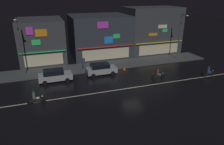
{
  "coord_description": "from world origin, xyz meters",
  "views": [
    {
      "loc": [
        -9.85,
        -21.24,
        11.15
      ],
      "look_at": [
        -1.84,
        2.53,
        1.33
      ],
      "focal_mm": 33.1,
      "sensor_mm": 36.0,
      "label": 1
    }
  ],
  "objects_px": {
    "parked_car_trailing": "(101,69)",
    "motorcycle_opposite_lane": "(35,98)",
    "streetlamp_mid": "(180,33)",
    "motorcycle_following": "(158,75)",
    "parked_car_near_kerb": "(55,75)",
    "motorcycle_lead": "(209,72)",
    "pedestrian_on_sidewalk": "(84,64)",
    "streetlamp_west": "(20,43)",
    "traffic_cone": "(124,68)"
  },
  "relations": [
    {
      "from": "streetlamp_mid",
      "to": "motorcycle_following",
      "type": "xyz_separation_m",
      "value": [
        -7.76,
        -6.56,
        -4.0
      ]
    },
    {
      "from": "parked_car_trailing",
      "to": "parked_car_near_kerb",
      "type": "bearing_deg",
      "value": -176.36
    },
    {
      "from": "motorcycle_following",
      "to": "traffic_cone",
      "type": "xyz_separation_m",
      "value": [
        -3.04,
        4.73,
        -0.36
      ]
    },
    {
      "from": "motorcycle_following",
      "to": "motorcycle_lead",
      "type": "bearing_deg",
      "value": -7.99
    },
    {
      "from": "motorcycle_lead",
      "to": "motorcycle_opposite_lane",
      "type": "distance_m",
      "value": 23.03
    },
    {
      "from": "motorcycle_opposite_lane",
      "to": "pedestrian_on_sidewalk",
      "type": "bearing_deg",
      "value": -129.85
    },
    {
      "from": "parked_car_near_kerb",
      "to": "motorcycle_lead",
      "type": "xyz_separation_m",
      "value": [
        20.58,
        -5.1,
        -0.24
      ]
    },
    {
      "from": "parked_car_trailing",
      "to": "motorcycle_opposite_lane",
      "type": "distance_m",
      "value": 10.62
    },
    {
      "from": "streetlamp_mid",
      "to": "parked_car_near_kerb",
      "type": "distance_m",
      "value": 21.63
    },
    {
      "from": "traffic_cone",
      "to": "motorcycle_lead",
      "type": "bearing_deg",
      "value": -30.93
    },
    {
      "from": "parked_car_trailing",
      "to": "traffic_cone",
      "type": "height_order",
      "value": "parked_car_trailing"
    },
    {
      "from": "streetlamp_west",
      "to": "motorcycle_lead",
      "type": "distance_m",
      "value": 26.36
    },
    {
      "from": "parked_car_near_kerb",
      "to": "parked_car_trailing",
      "type": "relative_size",
      "value": 1.0
    },
    {
      "from": "streetlamp_west",
      "to": "motorcycle_following",
      "type": "bearing_deg",
      "value": -22.81
    },
    {
      "from": "motorcycle_lead",
      "to": "parked_car_near_kerb",
      "type": "bearing_deg",
      "value": 168.14
    },
    {
      "from": "streetlamp_mid",
      "to": "parked_car_trailing",
      "type": "xyz_separation_m",
      "value": [
        -14.66,
        -2.47,
        -3.76
      ]
    },
    {
      "from": "streetlamp_west",
      "to": "motorcycle_lead",
      "type": "bearing_deg",
      "value": -19.53
    },
    {
      "from": "pedestrian_on_sidewalk",
      "to": "motorcycle_lead",
      "type": "relative_size",
      "value": 1.03
    },
    {
      "from": "streetlamp_mid",
      "to": "motorcycle_following",
      "type": "bearing_deg",
      "value": -139.79
    },
    {
      "from": "motorcycle_lead",
      "to": "traffic_cone",
      "type": "height_order",
      "value": "motorcycle_lead"
    },
    {
      "from": "parked_car_trailing",
      "to": "motorcycle_following",
      "type": "relative_size",
      "value": 2.26
    },
    {
      "from": "streetlamp_mid",
      "to": "traffic_cone",
      "type": "relative_size",
      "value": 13.97
    },
    {
      "from": "parked_car_near_kerb",
      "to": "motorcycle_lead",
      "type": "height_order",
      "value": "parked_car_near_kerb"
    },
    {
      "from": "motorcycle_lead",
      "to": "motorcycle_following",
      "type": "distance_m",
      "value": 7.36
    },
    {
      "from": "pedestrian_on_sidewalk",
      "to": "parked_car_near_kerb",
      "type": "height_order",
      "value": "pedestrian_on_sidewalk"
    },
    {
      "from": "streetlamp_west",
      "to": "pedestrian_on_sidewalk",
      "type": "height_order",
      "value": "streetlamp_west"
    },
    {
      "from": "motorcycle_lead",
      "to": "motorcycle_following",
      "type": "height_order",
      "value": "same"
    },
    {
      "from": "pedestrian_on_sidewalk",
      "to": "parked_car_trailing",
      "type": "relative_size",
      "value": 0.45
    },
    {
      "from": "traffic_cone",
      "to": "streetlamp_west",
      "type": "bearing_deg",
      "value": 169.87
    },
    {
      "from": "parked_car_near_kerb",
      "to": "streetlamp_west",
      "type": "bearing_deg",
      "value": 137.69
    },
    {
      "from": "motorcycle_opposite_lane",
      "to": "streetlamp_west",
      "type": "bearing_deg",
      "value": -80.56
    },
    {
      "from": "pedestrian_on_sidewalk",
      "to": "motorcycle_following",
      "type": "height_order",
      "value": "pedestrian_on_sidewalk"
    },
    {
      "from": "motorcycle_following",
      "to": "motorcycle_opposite_lane",
      "type": "xyz_separation_m",
      "value": [
        -15.8,
        -1.7,
        0.0
      ]
    },
    {
      "from": "pedestrian_on_sidewalk",
      "to": "motorcycle_lead",
      "type": "distance_m",
      "value": 18.01
    },
    {
      "from": "streetlamp_west",
      "to": "motorcycle_lead",
      "type": "relative_size",
      "value": 4.18
    },
    {
      "from": "pedestrian_on_sidewalk",
      "to": "motorcycle_following",
      "type": "distance_m",
      "value": 11.09
    },
    {
      "from": "motorcycle_lead",
      "to": "traffic_cone",
      "type": "bearing_deg",
      "value": 151.12
    },
    {
      "from": "streetlamp_mid",
      "to": "pedestrian_on_sidewalk",
      "type": "bearing_deg",
      "value": 179.85
    },
    {
      "from": "streetlamp_west",
      "to": "parked_car_near_kerb",
      "type": "height_order",
      "value": "streetlamp_west"
    },
    {
      "from": "streetlamp_west",
      "to": "parked_car_trailing",
      "type": "xyz_separation_m",
      "value": [
        10.41,
        -3.2,
        -3.9
      ]
    },
    {
      "from": "motorcycle_following",
      "to": "streetlamp_west",
      "type": "bearing_deg",
      "value": 160.34
    },
    {
      "from": "streetlamp_mid",
      "to": "pedestrian_on_sidewalk",
      "type": "height_order",
      "value": "streetlamp_mid"
    },
    {
      "from": "motorcycle_following",
      "to": "parked_car_trailing",
      "type": "bearing_deg",
      "value": 152.54
    },
    {
      "from": "streetlamp_west",
      "to": "motorcycle_opposite_lane",
      "type": "distance_m",
      "value": 10.0
    },
    {
      "from": "pedestrian_on_sidewalk",
      "to": "motorcycle_following",
      "type": "bearing_deg",
      "value": -170.14
    },
    {
      "from": "parked_car_near_kerb",
      "to": "motorcycle_lead",
      "type": "distance_m",
      "value": 21.2
    },
    {
      "from": "streetlamp_west",
      "to": "motorcycle_following",
      "type": "xyz_separation_m",
      "value": [
        17.31,
        -7.28,
        -4.13
      ]
    },
    {
      "from": "motorcycle_following",
      "to": "motorcycle_opposite_lane",
      "type": "bearing_deg",
      "value": -170.7
    },
    {
      "from": "motorcycle_following",
      "to": "streetlamp_mid",
      "type": "bearing_deg",
      "value": 43.36
    },
    {
      "from": "parked_car_near_kerb",
      "to": "motorcycle_following",
      "type": "distance_m",
      "value": 13.85
    }
  ]
}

